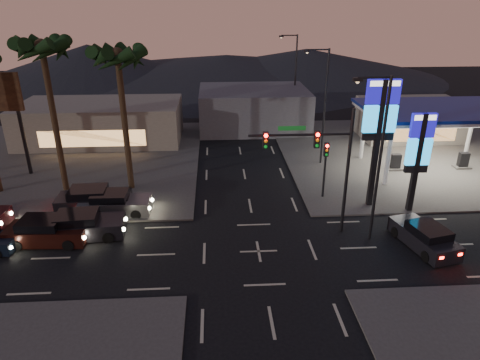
{
  "coord_description": "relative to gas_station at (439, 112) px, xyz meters",
  "views": [
    {
      "loc": [
        -2.41,
        -21.4,
        13.81
      ],
      "look_at": [
        -0.87,
        3.75,
        3.0
      ],
      "focal_mm": 32.0,
      "sensor_mm": 36.0,
      "label": 1
    }
  ],
  "objects": [
    {
      "name": "suv_station",
      "position": [
        -6.1,
        -12.11,
        -4.38
      ],
      "size": [
        2.85,
        4.81,
        1.51
      ],
      "color": "black",
      "rests_on": "ground"
    },
    {
      "name": "streetlight_far",
      "position": [
        -9.21,
        16.0,
        0.64
      ],
      "size": [
        2.14,
        0.25,
        10.0
      ],
      "color": "black",
      "rests_on": "ground"
    },
    {
      "name": "hill_right",
      "position": [
        -1.0,
        48.0,
        -2.58
      ],
      "size": [
        50.0,
        50.0,
        5.0
      ],
      "primitive_type": "cone",
      "color": "black",
      "rests_on": "ground"
    },
    {
      "name": "hill_left",
      "position": [
        -41.0,
        48.0,
        -2.08
      ],
      "size": [
        40.0,
        40.0,
        6.0
      ],
      "primitive_type": "cone",
      "color": "black",
      "rests_on": "ground"
    },
    {
      "name": "convenience_store",
      "position": [
        2.0,
        9.0,
        -3.08
      ],
      "size": [
        10.0,
        6.0,
        4.0
      ],
      "primitive_type": "cube",
      "color": "#726B5B",
      "rests_on": "ground"
    },
    {
      "name": "corner_lot_nw",
      "position": [
        -32.0,
        4.0,
        -5.02
      ],
      "size": [
        24.0,
        24.0,
        0.12
      ],
      "primitive_type": "cube",
      "color": "#47443F",
      "rests_on": "ground"
    },
    {
      "name": "car_lane_b_front",
      "position": [
        -25.41,
        -6.57,
        -4.34
      ],
      "size": [
        4.93,
        2.17,
        1.59
      ],
      "color": "#5E5E60",
      "rests_on": "ground"
    },
    {
      "name": "pylon_sign_tall",
      "position": [
        -7.5,
        -6.5,
        1.31
      ],
      "size": [
        2.2,
        0.35,
        9.0
      ],
      "color": "black",
      "rests_on": "ground"
    },
    {
      "name": "streetlight_near",
      "position": [
        -9.21,
        -11.0,
        0.64
      ],
      "size": [
        2.14,
        0.25,
        10.0
      ],
      "color": "black",
      "rests_on": "ground"
    },
    {
      "name": "streetlight_mid",
      "position": [
        -9.21,
        2.0,
        0.64
      ],
      "size": [
        2.14,
        0.25,
        10.0
      ],
      "color": "black",
      "rests_on": "ground"
    },
    {
      "name": "car_lane_b_mid",
      "position": [
        -27.01,
        -5.97,
        -4.31
      ],
      "size": [
        5.2,
        2.35,
        1.67
      ],
      "color": "black",
      "rests_on": "ground"
    },
    {
      "name": "palm_a",
      "position": [
        -25.0,
        -2.5,
        4.35
      ],
      "size": [
        4.41,
        4.41,
        10.86
      ],
      "color": "black",
      "rests_on": "ground"
    },
    {
      "name": "hill_center",
      "position": [
        -16.0,
        48.0,
        -3.08
      ],
      "size": [
        60.0,
        60.0,
        4.0
      ],
      "primitive_type": "cone",
      "color": "black",
      "rests_on": "ground"
    },
    {
      "name": "pylon_sign_short",
      "position": [
        -5.0,
        -7.5,
        -0.42
      ],
      "size": [
        1.6,
        0.35,
        7.0
      ],
      "color": "black",
      "rests_on": "ground"
    },
    {
      "name": "building_far_mid",
      "position": [
        -14.0,
        14.0,
        -2.88
      ],
      "size": [
        12.0,
        9.0,
        4.4
      ],
      "primitive_type": "cube",
      "color": "#4C4C51",
      "rests_on": "ground"
    },
    {
      "name": "palm_b",
      "position": [
        -30.0,
        -2.5,
        4.89
      ],
      "size": [
        4.41,
        4.41,
        11.46
      ],
      "color": "black",
      "rests_on": "ground"
    },
    {
      "name": "corner_lot_ne",
      "position": [
        0.0,
        4.0,
        -5.02
      ],
      "size": [
        24.0,
        24.0,
        0.12
      ],
      "primitive_type": "cube",
      "color": "#47443F",
      "rests_on": "ground"
    },
    {
      "name": "gas_station",
      "position": [
        0.0,
        0.0,
        0.0
      ],
      "size": [
        12.2,
        8.2,
        5.47
      ],
      "color": "silver",
      "rests_on": "ground"
    },
    {
      "name": "traffic_signal_mast",
      "position": [
        -12.24,
        -10.01,
        0.15
      ],
      "size": [
        6.1,
        0.39,
        8.0
      ],
      "color": "black",
      "rests_on": "ground"
    },
    {
      "name": "car_lane_a_mid",
      "position": [
        -28.74,
        -10.17,
        -4.34
      ],
      "size": [
        5.01,
        2.28,
        1.6
      ],
      "color": "black",
      "rests_on": "ground"
    },
    {
      "name": "ground",
      "position": [
        -16.0,
        -12.0,
        -5.08
      ],
      "size": [
        140.0,
        140.0,
        0.0
      ],
      "primitive_type": "plane",
      "color": "black",
      "rests_on": "ground"
    },
    {
      "name": "pedestal_signal",
      "position": [
        -10.5,
        -5.02,
        -2.16
      ],
      "size": [
        0.32,
        0.39,
        4.3
      ],
      "color": "black",
      "rests_on": "ground"
    },
    {
      "name": "car_lane_a_front",
      "position": [
        -26.74,
        -9.63,
        -4.32
      ],
      "size": [
        5.16,
        2.44,
        1.64
      ],
      "color": "black",
      "rests_on": "ground"
    },
    {
      "name": "building_far_west",
      "position": [
        -30.0,
        10.0,
        -3.08
      ],
      "size": [
        16.0,
        8.0,
        4.0
      ],
      "primitive_type": "cube",
      "color": "#726B5B",
      "rests_on": "ground"
    }
  ]
}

